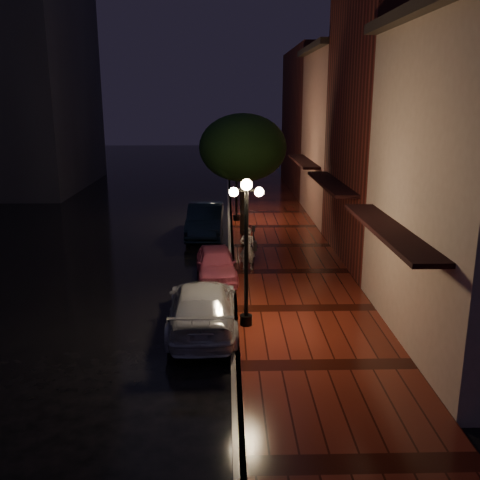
% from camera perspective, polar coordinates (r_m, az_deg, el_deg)
% --- Properties ---
extents(ground, '(120.00, 120.00, 0.00)m').
position_cam_1_polar(ground, '(20.63, -0.85, -3.79)').
color(ground, black).
rests_on(ground, ground).
extents(sidewalk, '(4.50, 60.00, 0.15)m').
position_cam_1_polar(sidewalk, '(20.75, 5.39, -3.52)').
color(sidewalk, '#4A160D').
rests_on(sidewalk, ground).
extents(curb, '(0.25, 60.00, 0.15)m').
position_cam_1_polar(curb, '(20.61, -0.85, -3.59)').
color(curb, '#595451').
rests_on(curb, ground).
extents(storefront_mid, '(5.00, 8.00, 11.00)m').
position_cam_1_polar(storefront_mid, '(22.75, 17.33, 11.44)').
color(storefront_mid, '#511914').
rests_on(storefront_mid, ground).
extents(storefront_far, '(5.00, 8.00, 9.00)m').
position_cam_1_polar(storefront_far, '(30.49, 12.39, 10.56)').
color(storefront_far, '#8C5951').
rests_on(storefront_far, ground).
extents(storefront_extra, '(5.00, 12.00, 10.00)m').
position_cam_1_polar(storefront_extra, '(40.23, 9.03, 12.38)').
color(storefront_extra, '#511914').
rests_on(storefront_extra, ground).
extents(streetlamp_near, '(0.96, 0.36, 4.31)m').
position_cam_1_polar(streetlamp_near, '(15.10, 0.68, -0.47)').
color(streetlamp_near, black).
rests_on(streetlamp_near, sidewalk).
extents(streetlamp_far, '(0.96, 0.36, 4.31)m').
position_cam_1_polar(streetlamp_far, '(28.83, -0.38, 6.88)').
color(streetlamp_far, black).
rests_on(streetlamp_far, sidewalk).
extents(street_tree, '(4.16, 4.16, 5.80)m').
position_cam_1_polar(street_tree, '(25.66, 0.33, 9.59)').
color(street_tree, black).
rests_on(street_tree, sidewalk).
extents(pink_car, '(1.73, 3.70, 1.23)m').
position_cam_1_polar(pink_car, '(20.05, -2.55, -2.52)').
color(pink_car, '#DD5B79').
rests_on(pink_car, ground).
extents(navy_car, '(1.80, 4.84, 1.58)m').
position_cam_1_polar(navy_car, '(26.36, -3.72, 2.10)').
color(navy_car, black).
rests_on(navy_car, ground).
extents(silver_car, '(2.11, 4.92, 1.41)m').
position_cam_1_polar(silver_car, '(15.76, -4.03, -7.11)').
color(silver_car, '#B8B9C0').
rests_on(silver_car, ground).
extents(woman_with_umbrella, '(0.99, 1.01, 2.38)m').
position_cam_1_polar(woman_with_umbrella, '(20.42, 0.82, 1.05)').
color(woman_with_umbrella, white).
rests_on(woman_with_umbrella, sidewalk).
extents(parking_meter, '(0.14, 0.11, 1.49)m').
position_cam_1_polar(parking_meter, '(21.71, 1.43, 0.06)').
color(parking_meter, black).
rests_on(parking_meter, sidewalk).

